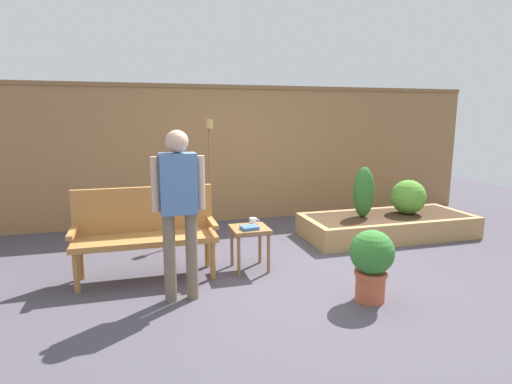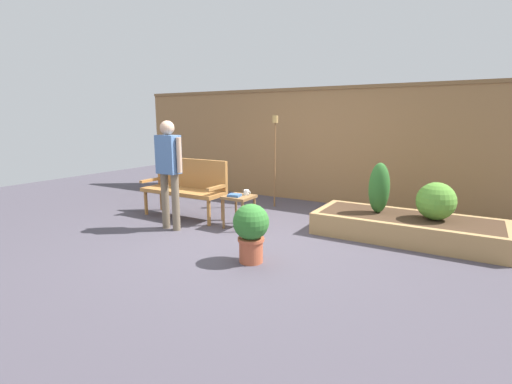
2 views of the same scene
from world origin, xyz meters
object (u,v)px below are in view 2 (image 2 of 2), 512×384
at_px(garden_bench, 186,184).
at_px(potted_boxwood, 251,229).
at_px(cup_on_table, 247,192).
at_px(tiki_torch, 275,145).
at_px(book_on_table, 235,195).
at_px(person_by_bench, 169,166).
at_px(shrub_far_corner, 436,201).
at_px(shrub_near_bench, 379,188).
at_px(side_table, 239,201).

height_order(garden_bench, potted_boxwood, garden_bench).
distance_m(cup_on_table, tiki_torch, 1.51).
distance_m(garden_bench, potted_boxwood, 2.30).
height_order(book_on_table, potted_boxwood, potted_boxwood).
bearing_deg(person_by_bench, shrub_far_corner, 21.41).
bearing_deg(shrub_near_bench, tiki_torch, 160.16).
bearing_deg(tiki_torch, shrub_far_corner, -14.87).
bearing_deg(shrub_near_bench, shrub_far_corner, 0.00).
bearing_deg(garden_bench, shrub_far_corner, 9.61).
bearing_deg(cup_on_table, tiki_torch, 100.38).
bearing_deg(shrub_far_corner, side_table, -163.81).
bearing_deg(tiki_torch, shrub_near_bench, -19.84).
xyz_separation_m(book_on_table, person_by_bench, (-0.78, -0.49, 0.44)).
relative_size(garden_bench, side_table, 3.00).
height_order(shrub_near_bench, person_by_bench, person_by_bench).
relative_size(potted_boxwood, person_by_bench, 0.43).
height_order(potted_boxwood, shrub_far_corner, shrub_far_corner).
relative_size(garden_bench, tiki_torch, 0.88).
height_order(book_on_table, person_by_bench, person_by_bench).
bearing_deg(shrub_near_bench, side_table, -157.94).
relative_size(cup_on_table, potted_boxwood, 0.17).
distance_m(shrub_near_bench, person_by_bench, 2.95).
height_order(shrub_near_bench, shrub_far_corner, shrub_near_bench).
relative_size(shrub_near_bench, tiki_torch, 0.43).
relative_size(cup_on_table, tiki_torch, 0.07).
bearing_deg(book_on_table, shrub_near_bench, 14.80).
relative_size(side_table, person_by_bench, 0.31).
xyz_separation_m(cup_on_table, shrub_near_bench, (1.75, 0.64, 0.13)).
relative_size(potted_boxwood, tiki_torch, 0.41).
bearing_deg(person_by_bench, garden_bench, 113.02).
distance_m(side_table, person_by_bench, 1.13).
height_order(shrub_far_corner, tiki_torch, tiki_torch).
bearing_deg(garden_bench, potted_boxwood, -31.32).
bearing_deg(side_table, shrub_near_bench, 22.06).
height_order(book_on_table, shrub_near_bench, shrub_near_bench).
relative_size(side_table, shrub_near_bench, 0.69).
relative_size(side_table, potted_boxwood, 0.72).
bearing_deg(shrub_far_corner, garden_bench, -170.39).
bearing_deg(side_table, cup_on_table, 56.33).
xyz_separation_m(garden_bench, book_on_table, (1.08, -0.20, -0.05)).
xyz_separation_m(potted_boxwood, person_by_bench, (-1.66, 0.50, 0.54)).
relative_size(shrub_near_bench, shrub_far_corner, 1.43).
bearing_deg(book_on_table, tiki_torch, 86.75).
relative_size(garden_bench, potted_boxwood, 2.16).
bearing_deg(potted_boxwood, shrub_far_corner, 47.07).
distance_m(garden_bench, shrub_far_corner, 3.69).
height_order(shrub_near_bench, tiki_torch, tiki_torch).
relative_size(side_table, tiki_torch, 0.29).
bearing_deg(potted_boxwood, tiki_torch, 112.34).
bearing_deg(garden_bench, tiki_torch, 55.55).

